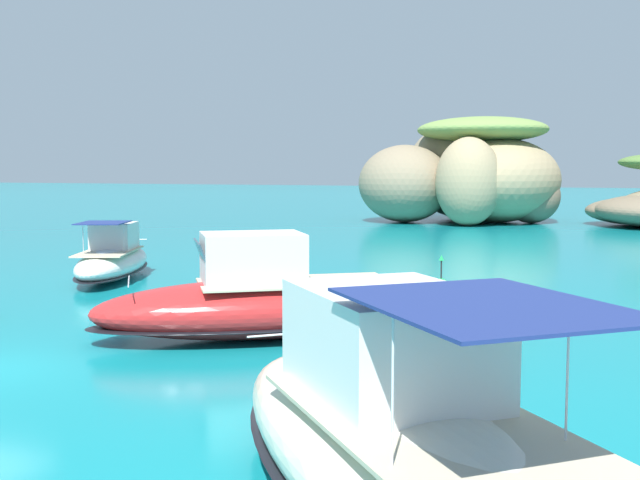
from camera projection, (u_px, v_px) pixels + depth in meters
name	position (u px, v px, depth m)	size (l,w,h in m)	color
islet_large	(472.00, 174.00, 72.22)	(19.58, 21.23, 9.65)	#84755B
motorboat_white	(113.00, 260.00, 34.16)	(5.63, 8.64, 2.61)	white
motorboat_red	(268.00, 303.00, 22.18)	(10.16, 8.60, 3.04)	red
motorboat_cream	(405.00, 449.00, 10.43)	(9.78, 10.14, 3.39)	beige
channel_buoy	(441.00, 284.00, 30.36)	(0.56, 0.56, 1.48)	green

